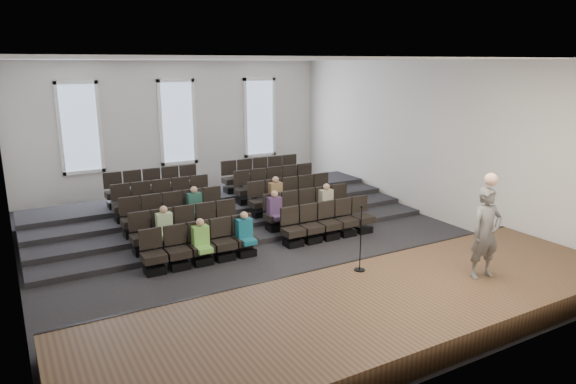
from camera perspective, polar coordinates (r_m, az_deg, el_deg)
name	(u,v)px	position (r m, az deg, el deg)	size (l,w,h in m)	color
ground	(260,244)	(14.43, -3.13, -5.77)	(14.00, 14.00, 0.00)	black
ceiling	(257,59)	(13.56, -3.43, 14.54)	(12.00, 14.00, 0.02)	white
wall_back	(177,127)	(20.25, -12.21, 7.02)	(12.00, 0.04, 5.00)	silver
wall_front	(464,227)	(8.27, 18.96, -3.67)	(12.00, 0.04, 5.00)	silver
wall_left	(4,181)	(12.40, -29.04, 1.12)	(0.04, 14.00, 5.00)	silver
wall_right	(425,139)	(17.27, 15.01, 5.66)	(0.04, 14.00, 5.00)	silver
stage	(377,310)	(10.38, 9.85, -12.79)	(11.80, 3.60, 0.50)	#4E3A21
stage_lip	(326,278)	(11.66, 4.28, -9.48)	(11.80, 0.06, 0.52)	black
risers	(217,210)	(17.13, -7.89, -1.94)	(11.80, 4.80, 0.60)	black
seating_rows	(237,207)	(15.55, -5.70, -1.70)	(6.80, 4.70, 1.67)	black
windows	(177,122)	(20.16, -12.18, 7.57)	(8.44, 0.10, 3.24)	white
audience	(244,213)	(14.45, -4.95, -2.31)	(5.45, 2.64, 1.10)	#7AC74F
speaker	(486,233)	(11.50, 21.12, -4.26)	(0.71, 0.47, 1.95)	#565451
mic_stand	(360,251)	(11.33, 8.03, -6.54)	(0.25, 0.25, 1.48)	black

